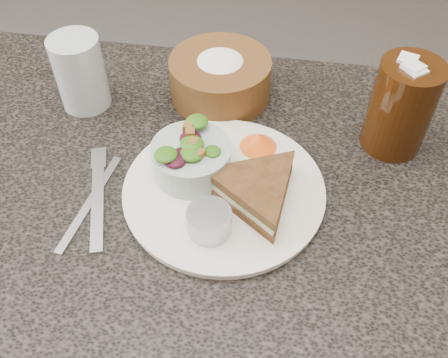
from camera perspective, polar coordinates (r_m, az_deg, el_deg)
dining_table at (r=1.00m, az=-0.60°, el=-16.20°), size 1.00×0.70×0.75m
dinner_plate at (r=0.69m, az=0.00°, el=-1.34°), size 0.27×0.27×0.01m
sandwich at (r=0.65m, az=3.71°, el=-1.27°), size 0.21×0.21×0.04m
salad_bowl at (r=0.68m, az=-3.78°, el=2.77°), size 0.11×0.11×0.06m
dressing_ramekin at (r=0.63m, az=-1.70°, el=-4.89°), size 0.07×0.07×0.03m
orange_wedge at (r=0.73m, az=3.96°, el=4.38°), size 0.08×0.08×0.03m
fork at (r=0.70m, az=-14.24°, el=-2.54°), size 0.07×0.16×0.00m
knife at (r=0.70m, az=-15.04°, el=-2.58°), size 0.04×0.17×0.00m
bread_basket at (r=0.82m, az=-0.44°, el=12.14°), size 0.20×0.20×0.09m
cola_glass at (r=0.75m, az=19.70°, el=8.10°), size 0.11×0.11×0.15m
water_glass at (r=0.83m, az=-16.12°, el=11.60°), size 0.09×0.09×0.12m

